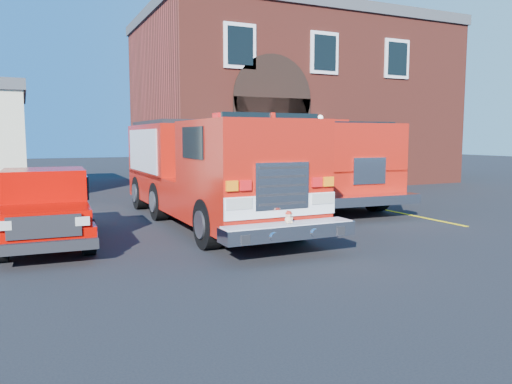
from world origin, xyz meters
name	(u,v)px	position (x,y,z in m)	size (l,w,h in m)	color
ground	(233,245)	(0.00, 0.00, 0.00)	(100.00, 100.00, 0.00)	black
parking_stripe_near	(426,218)	(6.50, 1.00, 0.00)	(0.12, 3.00, 0.01)	yellow
parking_stripe_mid	(363,205)	(6.50, 4.00, 0.00)	(0.12, 3.00, 0.01)	yellow
parking_stripe_far	(317,196)	(6.50, 7.00, 0.00)	(0.12, 3.00, 0.01)	yellow
fire_station	(289,102)	(8.99, 13.98, 4.25)	(15.20, 10.20, 8.45)	maroon
fire_engine	(206,169)	(0.44, 3.03, 1.49)	(2.73, 9.36, 2.88)	black
pickup_truck	(46,208)	(-3.68, 2.10, 0.79)	(2.06, 5.17, 1.67)	black
secondary_truck	(299,157)	(5.08, 5.97, 1.62)	(3.32, 9.30, 2.97)	black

